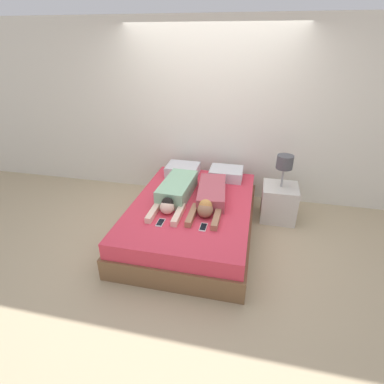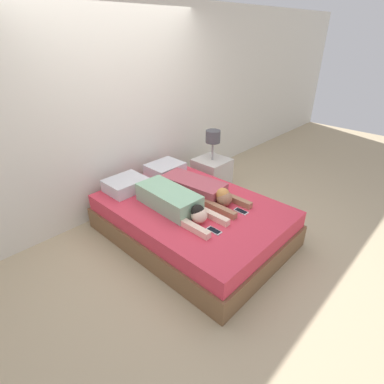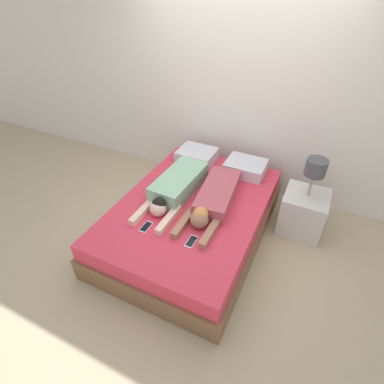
% 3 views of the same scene
% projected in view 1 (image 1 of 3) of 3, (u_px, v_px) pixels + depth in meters
% --- Properties ---
extents(ground_plane, '(12.00, 12.00, 0.00)m').
position_uv_depth(ground_plane, '(192.00, 232.00, 3.99)').
color(ground_plane, tan).
extents(wall_back, '(12.00, 0.06, 2.60)m').
position_uv_depth(wall_back, '(210.00, 114.00, 4.46)').
color(wall_back, silver).
rests_on(wall_back, ground_plane).
extents(bed, '(1.53, 2.17, 0.46)m').
position_uv_depth(bed, '(192.00, 218.00, 3.89)').
color(bed, brown).
rests_on(bed, ground_plane).
extents(pillow_head_left, '(0.47, 0.39, 0.15)m').
position_uv_depth(pillow_head_left, '(183.00, 170.00, 4.53)').
color(pillow_head_left, silver).
rests_on(pillow_head_left, bed).
extents(pillow_head_right, '(0.47, 0.39, 0.15)m').
position_uv_depth(pillow_head_right, '(226.00, 174.00, 4.40)').
color(pillow_head_right, silver).
rests_on(pillow_head_right, bed).
extents(person_left, '(0.38, 1.13, 0.21)m').
position_uv_depth(person_left, '(176.00, 191.00, 3.84)').
color(person_left, '#8CBF99').
rests_on(person_left, bed).
extents(person_right, '(0.43, 1.17, 0.21)m').
position_uv_depth(person_right, '(210.00, 196.00, 3.76)').
color(person_right, '#B24C59').
rests_on(person_right, bed).
extents(cell_phone_left, '(0.07, 0.16, 0.01)m').
position_uv_depth(cell_phone_left, '(160.00, 223.00, 3.37)').
color(cell_phone_left, silver).
rests_on(cell_phone_left, bed).
extents(cell_phone_right, '(0.07, 0.16, 0.01)m').
position_uv_depth(cell_phone_right, '(203.00, 227.00, 3.29)').
color(cell_phone_right, silver).
rests_on(cell_phone_right, bed).
extents(nightstand, '(0.47, 0.47, 0.95)m').
position_uv_depth(nightstand, '(279.00, 200.00, 4.19)').
color(nightstand, beige).
rests_on(nightstand, ground_plane).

